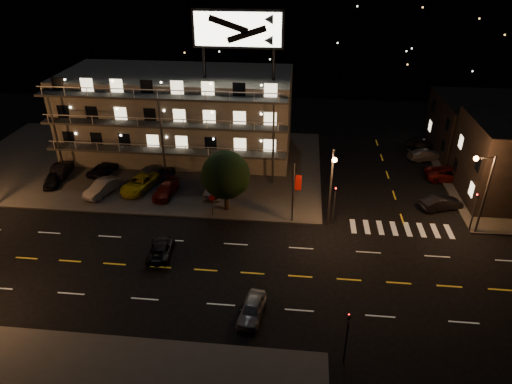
# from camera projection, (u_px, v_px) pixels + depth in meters

# --- Properties ---
(ground) EXTENTS (140.00, 140.00, 0.00)m
(ground) POSITION_uv_depth(u_px,v_px,m) (229.00, 272.00, 38.41)
(ground) COLOR black
(ground) RESTS_ON ground
(curb_nw) EXTENTS (44.00, 24.00, 0.15)m
(curb_nw) POSITION_uv_depth(u_px,v_px,m) (143.00, 163.00, 57.08)
(curb_nw) COLOR #3A3A38
(curb_nw) RESTS_ON ground
(curb_ne) EXTENTS (16.00, 24.00, 0.15)m
(curb_ne) POSITION_uv_depth(u_px,v_px,m) (510.00, 180.00, 53.07)
(curb_ne) COLOR #3A3A38
(curb_ne) RESTS_ON ground
(motel) EXTENTS (28.00, 13.80, 18.10)m
(motel) POSITION_uv_depth(u_px,v_px,m) (179.00, 114.00, 57.56)
(motel) COLOR gray
(motel) RESTS_ON ground
(side_bldg_back) EXTENTS (14.06, 12.00, 7.00)m
(side_bldg_back) POSITION_uv_depth(u_px,v_px,m) (493.00, 128.00, 58.40)
(side_bldg_back) COLOR black
(side_bldg_back) RESTS_ON ground
(hill_backdrop) EXTENTS (120.00, 25.00, 24.00)m
(hill_backdrop) POSITION_uv_depth(u_px,v_px,m) (251.00, 13.00, 93.35)
(hill_backdrop) COLOR black
(hill_backdrop) RESTS_ON ground
(streetlight_nc) EXTENTS (0.44, 1.92, 8.00)m
(streetlight_nc) POSITION_uv_depth(u_px,v_px,m) (331.00, 181.00, 42.16)
(streetlight_nc) COLOR #2D2D30
(streetlight_nc) RESTS_ON ground
(streetlight_ne) EXTENTS (1.92, 0.44, 8.00)m
(streetlight_ne) POSITION_uv_depth(u_px,v_px,m) (483.00, 187.00, 41.24)
(streetlight_ne) COLOR #2D2D30
(streetlight_ne) RESTS_ON ground
(signal_nw) EXTENTS (0.20, 0.27, 4.60)m
(signal_nw) POSITION_uv_depth(u_px,v_px,m) (335.00, 201.00, 43.76)
(signal_nw) COLOR #2D2D30
(signal_nw) RESTS_ON ground
(signal_sw) EXTENTS (0.20, 0.27, 4.60)m
(signal_sw) POSITION_uv_depth(u_px,v_px,m) (347.00, 333.00, 28.94)
(signal_sw) COLOR #2D2D30
(signal_sw) RESTS_ON ground
(signal_ne) EXTENTS (0.27, 0.20, 4.60)m
(signal_ne) POSITION_uv_depth(u_px,v_px,m) (475.00, 208.00, 42.58)
(signal_ne) COLOR #2D2D30
(signal_ne) RESTS_ON ground
(banner_north) EXTENTS (0.83, 0.16, 6.40)m
(banner_north) POSITION_uv_depth(u_px,v_px,m) (294.00, 191.00, 43.62)
(banner_north) COLOR #2D2D30
(banner_north) RESTS_ON ground
(stop_sign) EXTENTS (0.91, 0.11, 2.61)m
(stop_sign) POSITION_uv_depth(u_px,v_px,m) (212.00, 202.00, 45.33)
(stop_sign) COLOR #2D2D30
(stop_sign) RESTS_ON ground
(tree) EXTENTS (5.06, 4.87, 6.37)m
(tree) POSITION_uv_depth(u_px,v_px,m) (225.00, 176.00, 45.34)
(tree) COLOR black
(tree) RESTS_ON curb_nw
(lot_car_0) EXTENTS (2.35, 3.98, 1.27)m
(lot_car_0) POSITION_uv_depth(u_px,v_px,m) (52.00, 180.00, 51.56)
(lot_car_0) COLOR black
(lot_car_0) RESTS_ON curb_nw
(lot_car_1) EXTENTS (3.15, 4.93, 1.53)m
(lot_car_1) POSITION_uv_depth(u_px,v_px,m) (102.00, 188.00, 49.64)
(lot_car_1) COLOR gray
(lot_car_1) RESTS_ON curb_nw
(lot_car_2) EXTENTS (3.70, 5.79, 1.49)m
(lot_car_2) POSITION_uv_depth(u_px,v_px,m) (140.00, 183.00, 50.54)
(lot_car_2) COLOR gold
(lot_car_2) RESTS_ON curb_nw
(lot_car_3) EXTENTS (2.38, 4.65, 1.29)m
(lot_car_3) POSITION_uv_depth(u_px,v_px,m) (166.00, 190.00, 49.40)
(lot_car_3) COLOR #56100C
(lot_car_3) RESTS_ON curb_nw
(lot_car_4) EXTENTS (1.90, 4.36, 1.46)m
(lot_car_4) POSITION_uv_depth(u_px,v_px,m) (213.00, 187.00, 49.73)
(lot_car_4) COLOR gray
(lot_car_4) RESTS_ON curb_nw
(lot_car_5) EXTENTS (2.29, 4.76, 1.51)m
(lot_car_5) POSITION_uv_depth(u_px,v_px,m) (62.00, 169.00, 53.75)
(lot_car_5) COLOR black
(lot_car_5) RESTS_ON curb_nw
(lot_car_6) EXTENTS (2.92, 4.77, 1.23)m
(lot_car_6) POSITION_uv_depth(u_px,v_px,m) (103.00, 169.00, 54.05)
(lot_car_6) COLOR black
(lot_car_6) RESTS_ON curb_nw
(lot_car_7) EXTENTS (3.01, 4.65, 1.25)m
(lot_car_7) POSITION_uv_depth(u_px,v_px,m) (150.00, 171.00, 53.49)
(lot_car_7) COLOR gray
(lot_car_7) RESTS_ON curb_nw
(lot_car_8) EXTENTS (2.21, 3.95, 1.27)m
(lot_car_8) POSITION_uv_depth(u_px,v_px,m) (168.00, 174.00, 52.92)
(lot_car_8) COLOR black
(lot_car_8) RESTS_ON curb_nw
(lot_car_9) EXTENTS (2.71, 4.14, 1.29)m
(lot_car_9) POSITION_uv_depth(u_px,v_px,m) (225.00, 177.00, 52.19)
(lot_car_9) COLOR #56100C
(lot_car_9) RESTS_ON curb_nw
(side_car_0) EXTENTS (4.61, 2.87, 1.43)m
(side_car_0) POSITION_uv_depth(u_px,v_px,m) (441.00, 203.00, 47.09)
(side_car_0) COLOR black
(side_car_0) RESTS_ON ground
(side_car_1) EXTENTS (5.62, 2.72, 1.54)m
(side_car_1) POSITION_uv_depth(u_px,v_px,m) (450.00, 174.00, 52.90)
(side_car_1) COLOR #56100C
(side_car_1) RESTS_ON ground
(side_car_2) EXTENTS (5.06, 3.19, 1.37)m
(side_car_2) POSITION_uv_depth(u_px,v_px,m) (426.00, 154.00, 57.96)
(side_car_2) COLOR gray
(side_car_2) RESTS_ON ground
(side_car_3) EXTENTS (4.23, 2.36, 1.36)m
(side_car_3) POSITION_uv_depth(u_px,v_px,m) (422.00, 143.00, 61.35)
(side_car_3) COLOR black
(side_car_3) RESTS_ON ground
(road_car_east) EXTENTS (2.11, 4.13, 1.34)m
(road_car_east) POSITION_uv_depth(u_px,v_px,m) (252.00, 309.00, 33.56)
(road_car_east) COLOR gray
(road_car_east) RESTS_ON ground
(road_car_west) EXTENTS (2.51, 4.58, 1.22)m
(road_car_west) POSITION_uv_depth(u_px,v_px,m) (161.00, 249.00, 40.23)
(road_car_west) COLOR black
(road_car_west) RESTS_ON ground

